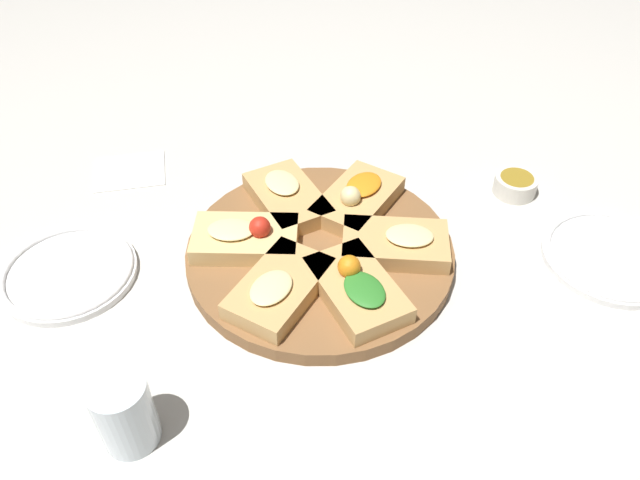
{
  "coord_description": "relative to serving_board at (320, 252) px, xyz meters",
  "views": [
    {
      "loc": [
        0.19,
        0.61,
        0.62
      ],
      "look_at": [
        0.0,
        0.0,
        0.03
      ],
      "focal_mm": 35.0,
      "sensor_mm": 36.0,
      "label": 1
    }
  ],
  "objects": [
    {
      "name": "plate_left",
      "position": [
        -0.39,
        0.12,
        -0.0
      ],
      "size": [
        0.19,
        0.19,
        0.02
      ],
      "color": "white",
      "rests_on": "ground_plane"
    },
    {
      "name": "ground_plane",
      "position": [
        0.0,
        0.0,
        -0.01
      ],
      "size": [
        3.0,
        3.0,
        0.0
      ],
      "primitive_type": "plane",
      "color": "beige"
    },
    {
      "name": "focaccia_slice_3",
      "position": [
        0.08,
        0.07,
        0.03
      ],
      "size": [
        0.16,
        0.16,
        0.03
      ],
      "color": "tan",
      "rests_on": "serving_board"
    },
    {
      "name": "focaccia_slice_4",
      "position": [
        -0.02,
        0.1,
        0.03
      ],
      "size": [
        0.11,
        0.16,
        0.05
      ],
      "color": "tan",
      "rests_on": "serving_board"
    },
    {
      "name": "dipping_bowl",
      "position": [
        -0.34,
        -0.05,
        0.01
      ],
      "size": [
        0.07,
        0.07,
        0.03
      ],
      "color": "silver",
      "rests_on": "ground_plane"
    },
    {
      "name": "focaccia_slice_5",
      "position": [
        -0.1,
        0.04,
        0.03
      ],
      "size": [
        0.17,
        0.13,
        0.03
      ],
      "color": "tan",
      "rests_on": "serving_board"
    },
    {
      "name": "focaccia_slice_1",
      "position": [
        0.02,
        -0.1,
        0.03
      ],
      "size": [
        0.11,
        0.16,
        0.03
      ],
      "color": "tan",
      "rests_on": "serving_board"
    },
    {
      "name": "napkin_stack",
      "position": [
        0.24,
        -0.29,
        -0.01
      ],
      "size": [
        0.12,
        0.11,
        0.0
      ],
      "primitive_type": "cube",
      "rotation": [
        0.0,
        0.0,
        -0.1
      ],
      "color": "white",
      "rests_on": "ground_plane"
    },
    {
      "name": "water_glass",
      "position": [
        0.28,
        0.21,
        0.04
      ],
      "size": [
        0.06,
        0.06,
        0.09
      ],
      "primitive_type": "cylinder",
      "color": "silver",
      "rests_on": "ground_plane"
    },
    {
      "name": "focaccia_slice_2",
      "position": [
        0.1,
        -0.03,
        0.03
      ],
      "size": [
        0.16,
        0.13,
        0.05
      ],
      "color": "#DBB775",
      "rests_on": "serving_board"
    },
    {
      "name": "plate_right",
      "position": [
        0.34,
        -0.07,
        -0.0
      ],
      "size": [
        0.19,
        0.19,
        0.02
      ],
      "color": "white",
      "rests_on": "ground_plane"
    },
    {
      "name": "serving_board",
      "position": [
        0.0,
        0.0,
        0.0
      ],
      "size": [
        0.38,
        0.38,
        0.02
      ],
      "primitive_type": "cylinder",
      "color": "brown",
      "rests_on": "ground_plane"
    },
    {
      "name": "focaccia_slice_0",
      "position": [
        -0.08,
        -0.07,
        0.03
      ],
      "size": [
        0.17,
        0.16,
        0.05
      ],
      "color": "tan",
      "rests_on": "serving_board"
    }
  ]
}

